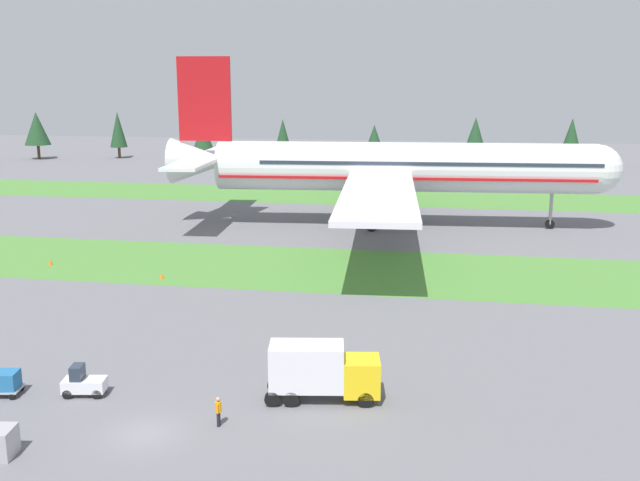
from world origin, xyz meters
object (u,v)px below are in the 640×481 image
at_px(baggage_tug, 83,383).
at_px(taxiway_marker_1, 50,262).
at_px(catering_truck, 322,370).
at_px(airliner, 391,167).
at_px(ground_crew_loader, 331,365).
at_px(ground_crew_marshaller, 218,410).
at_px(taxiway_marker_0, 162,276).
at_px(cargo_dolly_lead, 2,381).

distance_m(baggage_tug, taxiway_marker_1, 35.19).
bearing_deg(catering_truck, airliner, 171.21).
bearing_deg(taxiway_marker_1, catering_truck, -39.17).
height_order(baggage_tug, catering_truck, catering_truck).
bearing_deg(ground_crew_loader, ground_crew_marshaller, -170.39).
bearing_deg(baggage_tug, ground_crew_loader, 99.17).
height_order(catering_truck, taxiway_marker_0, catering_truck).
bearing_deg(catering_truck, cargo_dolly_lead, -90.89).
relative_size(cargo_dolly_lead, catering_truck, 0.34).
height_order(airliner, ground_crew_loader, airliner).
distance_m(catering_truck, taxiway_marker_1, 43.75).
xyz_separation_m(cargo_dolly_lead, taxiway_marker_0, (-0.52, 27.20, -0.60)).
bearing_deg(baggage_tug, taxiway_marker_0, -178.14).
relative_size(cargo_dolly_lead, ground_crew_marshaller, 1.39).
bearing_deg(ground_crew_marshaller, airliner, -13.17).
xyz_separation_m(cargo_dolly_lead, catering_truck, (19.66, 2.74, 1.03)).
xyz_separation_m(baggage_tug, ground_crew_marshaller, (9.53, -2.49, 0.13)).
bearing_deg(catering_truck, ground_crew_loader, 169.77).
relative_size(airliner, taxiway_marker_0, 116.05).
xyz_separation_m(catering_truck, ground_crew_marshaller, (-5.18, -4.37, -1.01)).
relative_size(baggage_tug, ground_crew_marshaller, 1.60).
relative_size(baggage_tug, catering_truck, 0.39).
relative_size(airliner, ground_crew_loader, 42.08).
height_order(baggage_tug, ground_crew_marshaller, baggage_tug).
distance_m(catering_truck, ground_crew_marshaller, 6.85).
height_order(ground_crew_marshaller, taxiway_marker_0, ground_crew_marshaller).
distance_m(airliner, taxiway_marker_1, 44.12).
distance_m(cargo_dolly_lead, catering_truck, 19.88).
xyz_separation_m(baggage_tug, ground_crew_loader, (14.79, 5.10, 0.13)).
xyz_separation_m(airliner, catering_truck, (0.04, -54.87, -6.00)).
height_order(airliner, cargo_dolly_lead, airliner).
distance_m(baggage_tug, taxiway_marker_0, 26.91).
xyz_separation_m(baggage_tug, cargo_dolly_lead, (-4.95, -0.86, 0.10)).
relative_size(airliner, catering_truck, 10.13).
bearing_deg(catering_truck, taxiway_marker_0, -149.31).
relative_size(catering_truck, taxiway_marker_0, 11.45).
distance_m(ground_crew_loader, taxiway_marker_1, 41.82).
xyz_separation_m(ground_crew_loader, taxiway_marker_0, (-20.26, 21.24, -0.63)).
height_order(ground_crew_marshaller, taxiway_marker_1, ground_crew_marshaller).
bearing_deg(baggage_tug, cargo_dolly_lead, -90.00).
relative_size(baggage_tug, taxiway_marker_0, 4.41).
height_order(cargo_dolly_lead, ground_crew_marshaller, ground_crew_marshaller).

